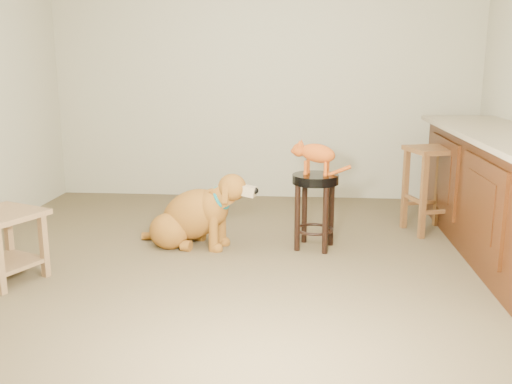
# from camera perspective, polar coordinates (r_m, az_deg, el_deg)

# --- Properties ---
(floor) EXTENTS (4.50, 4.00, 0.01)m
(floor) POSITION_cam_1_polar(r_m,az_deg,el_deg) (4.37, -1.09, -6.45)
(floor) COLOR brown
(floor) RESTS_ON ground
(room_shell) EXTENTS (4.54, 4.04, 2.62)m
(room_shell) POSITION_cam_1_polar(r_m,az_deg,el_deg) (4.13, -1.20, 16.07)
(room_shell) COLOR #AEAA8C
(room_shell) RESTS_ON ground
(cabinet_run) EXTENTS (0.70, 2.56, 0.94)m
(cabinet_run) POSITION_cam_1_polar(r_m,az_deg,el_deg) (4.77, 23.23, -0.38)
(cabinet_run) COLOR #3E1D0B
(cabinet_run) RESTS_ON ground
(padded_stool) EXTENTS (0.37, 0.37, 0.59)m
(padded_stool) POSITION_cam_1_polar(r_m,az_deg,el_deg) (4.48, 5.92, -0.41)
(padded_stool) COLOR black
(padded_stool) RESTS_ON ground
(wood_stool) EXTENTS (0.50, 0.50, 0.74)m
(wood_stool) POSITION_cam_1_polar(r_m,az_deg,el_deg) (5.12, 17.13, 0.35)
(wood_stool) COLOR brown
(wood_stool) RESTS_ON ground
(side_table) EXTENTS (0.61, 0.61, 0.48)m
(side_table) POSITION_cam_1_polar(r_m,az_deg,el_deg) (4.17, -23.97, -4.03)
(side_table) COLOR brown
(side_table) RESTS_ON ground
(golden_retriever) EXTENTS (1.00, 0.56, 0.65)m
(golden_retriever) POSITION_cam_1_polar(r_m,az_deg,el_deg) (4.58, -6.23, -2.44)
(golden_retriever) COLOR brown
(golden_retriever) RESTS_ON ground
(tabby_kitten) EXTENTS (0.47, 0.20, 0.29)m
(tabby_kitten) POSITION_cam_1_polar(r_m,az_deg,el_deg) (4.42, 5.89, 3.79)
(tabby_kitten) COLOR #9B3F0F
(tabby_kitten) RESTS_ON padded_stool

